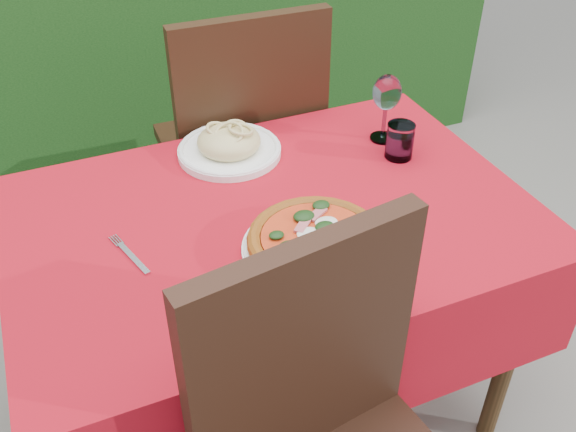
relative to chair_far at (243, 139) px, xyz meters
name	(u,v)px	position (x,y,z in m)	size (l,w,h in m)	color
ground	(276,403)	(-0.13, -0.59, -0.61)	(60.00, 60.00, 0.00)	#68635E
dining_table	(273,260)	(-0.13, -0.59, -0.01)	(1.26, 0.86, 0.75)	#402914
chair_far	(243,139)	(0.00, 0.00, 0.00)	(0.49, 0.49, 1.06)	black
pizza_plate	(316,243)	(-0.10, -0.77, 0.17)	(0.39, 0.39, 0.06)	white
pasta_plate	(229,145)	(-0.14, -0.30, 0.17)	(0.28, 0.28, 0.08)	white
water_glass	(400,142)	(0.28, -0.49, 0.19)	(0.08, 0.08, 0.10)	silver
wine_glass	(387,95)	(0.29, -0.39, 0.28)	(0.08, 0.08, 0.20)	silver
fork	(133,258)	(-0.48, -0.63, 0.15)	(0.02, 0.18, 0.00)	silver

